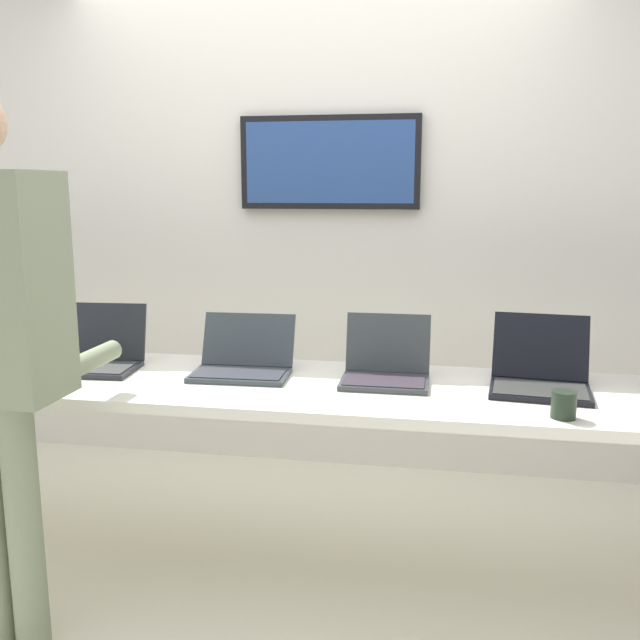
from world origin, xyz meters
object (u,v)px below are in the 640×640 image
(laptop_station_2, at_px, (243,361))
(laptop_station_4, at_px, (540,373))
(workbench, at_px, (259,392))
(laptop_station_1, at_px, (100,354))
(coffee_mug, at_px, (564,405))
(laptop_station_3, at_px, (386,367))

(laptop_station_2, height_order, laptop_station_4, laptop_station_4)
(workbench, distance_m, laptop_station_1, 0.70)
(laptop_station_1, xyz_separation_m, coffee_mug, (1.77, -0.31, -0.01))
(laptop_station_1, distance_m, laptop_station_4, 1.74)
(laptop_station_2, height_order, coffee_mug, laptop_station_2)
(laptop_station_4, bearing_deg, laptop_station_1, -179.48)
(laptop_station_1, relative_size, laptop_station_4, 0.87)
(workbench, distance_m, laptop_station_2, 0.15)
(workbench, relative_size, laptop_station_3, 11.42)
(laptop_station_1, bearing_deg, laptop_station_3, 0.70)
(laptop_station_2, bearing_deg, laptop_station_1, -178.29)
(laptop_station_3, bearing_deg, coffee_mug, -28.73)
(coffee_mug, bearing_deg, laptop_station_2, 164.07)
(laptop_station_1, relative_size, laptop_station_3, 1.05)
(laptop_station_1, xyz_separation_m, laptop_station_3, (1.17, 0.01, -0.00))
(workbench, distance_m, laptop_station_4, 1.06)
(workbench, height_order, coffee_mug, coffee_mug)
(laptop_station_2, distance_m, laptop_station_4, 1.13)
(workbench, bearing_deg, laptop_station_2, 135.63)
(workbench, height_order, laptop_station_4, laptop_station_4)
(laptop_station_4, bearing_deg, workbench, -175.59)
(workbench, bearing_deg, laptop_station_3, 9.35)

